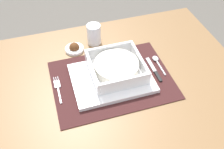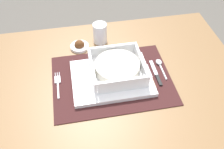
% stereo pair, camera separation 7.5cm
% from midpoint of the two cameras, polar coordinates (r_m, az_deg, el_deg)
% --- Properties ---
extents(dining_table, '(0.99, 0.75, 0.75)m').
position_cam_midpoint_polar(dining_table, '(1.07, 3.27, -4.98)').
color(dining_table, brown).
rests_on(dining_table, ground).
extents(placemat, '(0.45, 0.33, 0.00)m').
position_cam_midpoint_polar(placemat, '(0.98, 2.19, -1.24)').
color(placemat, '#381919').
rests_on(placemat, dining_table).
extents(serving_plate, '(0.30, 0.23, 0.02)m').
position_cam_midpoint_polar(serving_plate, '(0.98, 2.05, -0.70)').
color(serving_plate, white).
rests_on(serving_plate, placemat).
extents(porridge_bowl, '(0.20, 0.20, 0.05)m').
position_cam_midpoint_polar(porridge_bowl, '(0.97, 3.29, 1.44)').
color(porridge_bowl, white).
rests_on(porridge_bowl, serving_plate).
extents(fork, '(0.02, 0.13, 0.00)m').
position_cam_midpoint_polar(fork, '(0.98, -9.69, -1.90)').
color(fork, silver).
rests_on(fork, placemat).
extents(spoon, '(0.02, 0.11, 0.01)m').
position_cam_midpoint_polar(spoon, '(1.06, 12.45, 2.16)').
color(spoon, silver).
rests_on(spoon, placemat).
extents(butter_knife, '(0.01, 0.14, 0.01)m').
position_cam_midpoint_polar(butter_knife, '(1.02, 11.78, -0.02)').
color(butter_knife, black).
rests_on(butter_knife, placemat).
extents(bread_knife, '(0.01, 0.13, 0.01)m').
position_cam_midpoint_polar(bread_knife, '(1.00, 10.67, -0.74)').
color(bread_knife, '#59331E').
rests_on(bread_knife, placemat).
extents(drinking_glass, '(0.06, 0.06, 0.09)m').
position_cam_midpoint_polar(drinking_glass, '(1.13, -0.73, 8.84)').
color(drinking_glass, white).
rests_on(drinking_glass, dining_table).
extents(condiment_saucer, '(0.08, 0.08, 0.04)m').
position_cam_midpoint_polar(condiment_saucer, '(1.12, -5.24, 6.24)').
color(condiment_saucer, white).
rests_on(condiment_saucer, dining_table).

